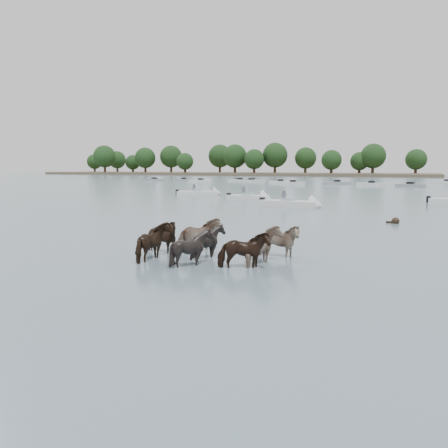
% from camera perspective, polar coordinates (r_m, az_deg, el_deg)
% --- Properties ---
extents(ground, '(400.00, 400.00, 0.00)m').
position_cam_1_polar(ground, '(12.85, -0.85, -6.76)').
color(ground, slate).
rests_on(ground, ground).
extents(shoreline, '(160.00, 30.00, 1.00)m').
position_cam_1_polar(shoreline, '(178.01, -0.35, 6.52)').
color(shoreline, '#4C4233').
rests_on(shoreline, ground).
extents(pony_herd, '(5.92, 3.77, 1.43)m').
position_cam_1_polar(pony_herd, '(15.11, -1.90, -2.65)').
color(pony_herd, black).
rests_on(pony_herd, ground).
extents(swimming_pony, '(0.72, 0.44, 0.44)m').
position_cam_1_polar(swimming_pony, '(26.55, 21.22, 0.30)').
color(swimming_pony, black).
rests_on(swimming_pony, ground).
extents(motorboat_a, '(4.51, 1.69, 1.92)m').
position_cam_1_polar(motorboat_a, '(42.06, 3.95, 3.39)').
color(motorboat_a, silver).
rests_on(motorboat_a, ground).
extents(motorboat_b, '(5.48, 2.32, 1.92)m').
position_cam_1_polar(motorboat_b, '(35.38, 9.48, 2.55)').
color(motorboat_b, silver).
rests_on(motorboat_b, ground).
extents(motorboat_f, '(5.18, 3.56, 1.92)m').
position_cam_1_polar(motorboat_f, '(49.84, -2.63, 4.02)').
color(motorboat_f, silver).
rests_on(motorboat_f, ground).
extents(distant_flotilla, '(106.58, 24.78, 0.93)m').
position_cam_1_polar(distant_flotilla, '(85.78, 21.74, 4.93)').
color(distant_flotilla, gray).
rests_on(distant_flotilla, ground).
extents(treeline, '(149.81, 24.71, 12.57)m').
position_cam_1_polar(treeline, '(179.41, -1.07, 8.56)').
color(treeline, '#382619').
rests_on(treeline, ground).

